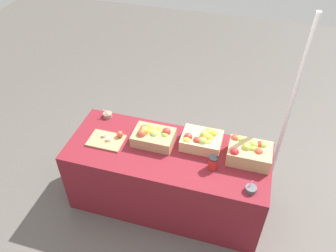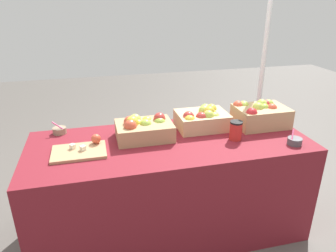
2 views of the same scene
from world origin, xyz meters
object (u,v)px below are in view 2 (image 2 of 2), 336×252
Objects in this scene: apple_crate_middle at (203,118)px; sample_bowl_near at (295,141)px; apple_crate_left at (260,114)px; apple_crate_right at (144,128)px; sample_bowl_mid at (60,130)px; coffee_cup at (236,130)px; cutting_board_front at (82,150)px; tent_pole at (262,77)px.

apple_crate_middle reaches higher than sample_bowl_near.
apple_crate_right is at bearing -178.94° from apple_crate_left.
coffee_cup is (1.18, -0.40, 0.04)m from sample_bowl_mid.
apple_crate_middle is at bearing 122.13° from coffee_cup.
cutting_board_front is 0.37m from sample_bowl_mid.
cutting_board_front is (-1.31, -0.13, -0.07)m from apple_crate_left.
tent_pole is (1.62, 0.69, 0.21)m from cutting_board_front.
apple_crate_middle is at bearing 140.75° from sample_bowl_near.
apple_crate_left reaches higher than cutting_board_front.
sample_bowl_mid is 1.82m from tent_pole.
apple_crate_right is at bearing 163.65° from coffee_cup.
apple_crate_middle is 0.45m from apple_crate_right.
sample_bowl_mid reaches higher than sample_bowl_near.
sample_bowl_near is at bearing -20.25° from sample_bowl_mid.
apple_crate_left is 0.65m from tent_pole.
tent_pole reaches higher than apple_crate_middle.
apple_crate_right is 3.93× the size of sample_bowl_mid.
apple_crate_left is at bearing 5.72° from cutting_board_front.
sample_bowl_near is at bearing -19.87° from apple_crate_right.
sample_bowl_near reaches higher than cutting_board_front.
apple_crate_middle is 3.89× the size of sample_bowl_near.
sample_bowl_mid reaches higher than cutting_board_front.
apple_crate_middle is 0.19× the size of tent_pole.
apple_crate_middle is at bearing 11.68° from cutting_board_front.
sample_bowl_near is 0.98× the size of sample_bowl_mid.
tent_pole reaches higher than coffee_cup.
cutting_board_front is at bearing -65.17° from sample_bowl_mid.
apple_crate_left is 4.01× the size of sample_bowl_near.
cutting_board_front is at bearing -174.28° from apple_crate_left.
apple_crate_middle is 0.29m from coffee_cup.
sample_bowl_near is at bearing -25.59° from coffee_cup.
apple_crate_right is 0.62m from sample_bowl_mid.
sample_bowl_near is 0.97m from tent_pole.
tent_pole is (1.77, 0.35, 0.20)m from sample_bowl_mid.
cutting_board_front is 0.17× the size of tent_pole.
tent_pole reaches higher than sample_bowl_near.
cutting_board_front is at bearing -168.32° from apple_crate_middle.
sample_bowl_mid is at bearing 114.83° from cutting_board_front.
tent_pole is at bearing 74.86° from sample_bowl_near.
tent_pole is (0.31, 0.56, 0.14)m from apple_crate_left.
sample_bowl_mid is (-1.52, 0.56, -0.00)m from sample_bowl_near.
apple_crate_left reaches higher than apple_crate_right.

